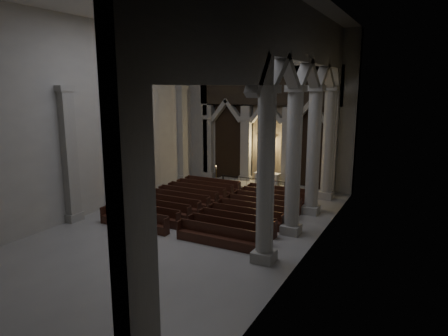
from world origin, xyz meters
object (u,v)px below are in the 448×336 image
(worshipper, at_px, (257,194))
(altar_rail, at_px, (253,182))
(candle_stand_left, at_px, (216,179))
(candle_stand_right, at_px, (290,188))
(altar, at_px, (267,179))
(pews, at_px, (214,208))

(worshipper, bearing_deg, altar_rail, 122.40)
(candle_stand_left, bearing_deg, candle_stand_right, 1.28)
(worshipper, bearing_deg, altar, 105.71)
(altar, xyz_separation_m, pews, (-0.55, -7.83, -0.33))
(candle_stand_right, bearing_deg, altar, 155.76)
(candle_stand_right, bearing_deg, pews, -111.97)
(altar, distance_m, candle_stand_left, 4.21)
(candle_stand_left, xyz_separation_m, worshipper, (5.00, -3.17, 0.17))
(altar_rail, bearing_deg, altar, 71.39)
(altar, relative_size, altar_rail, 0.38)
(pews, bearing_deg, candle_stand_right, 68.03)
(altar_rail, relative_size, pews, 0.53)
(altar, bearing_deg, candle_stand_left, -164.32)
(altar, distance_m, pews, 7.85)
(candle_stand_left, xyz_separation_m, pews, (3.50, -6.69, -0.10))
(pews, distance_m, worshipper, 3.84)
(altar, distance_m, candle_stand_right, 2.44)
(altar_rail, xyz_separation_m, candle_stand_left, (-3.50, 0.49, -0.26))
(worshipper, bearing_deg, pews, -109.85)
(altar_rail, distance_m, candle_stand_left, 3.54)
(altar_rail, height_order, candle_stand_right, candle_stand_right)
(candle_stand_right, distance_m, pews, 7.37)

